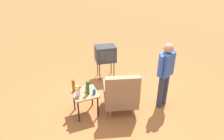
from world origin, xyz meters
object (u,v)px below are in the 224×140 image
object	(u,v)px
armchair	(121,94)
soda_can_blue	(94,92)
tv_on_stand	(105,54)
person_standing	(165,72)
side_table	(85,96)
bottle_wine_green	(88,88)
soda_can_red	(87,89)
bottle_tall_amber	(74,86)
flower_vase	(78,90)

from	to	relation	value
armchair	soda_can_blue	bearing A→B (deg)	-9.71
soda_can_blue	armchair	bearing A→B (deg)	170.29
tv_on_stand	person_standing	distance (m)	2.04
armchair	side_table	distance (m)	0.83
soda_can_blue	bottle_wine_green	size ratio (longest dim) A/B	0.38
armchair	bottle_wine_green	bearing A→B (deg)	-12.14
soda_can_red	bottle_wine_green	xyz separation A→B (m)	(0.00, 0.10, 0.10)
tv_on_stand	person_standing	bearing A→B (deg)	112.69
soda_can_red	bottle_tall_amber	xyz separation A→B (m)	(0.27, -0.12, 0.09)
side_table	bottle_wine_green	world-z (taller)	bottle_wine_green
armchair	tv_on_stand	bearing A→B (deg)	-98.72
person_standing	flower_vase	size ratio (longest dim) A/B	6.19
person_standing	armchair	bearing A→B (deg)	-9.20
soda_can_red	tv_on_stand	bearing A→B (deg)	-124.65
side_table	soda_can_blue	size ratio (longest dim) A/B	4.78
armchair	flower_vase	size ratio (longest dim) A/B	4.00
soda_can_blue	flower_vase	distance (m)	0.36
tv_on_stand	soda_can_red	world-z (taller)	tv_on_stand
soda_can_red	soda_can_blue	bearing A→B (deg)	128.04
person_standing	bottle_wine_green	world-z (taller)	person_standing
soda_can_red	flower_vase	world-z (taller)	flower_vase
flower_vase	tv_on_stand	bearing A→B (deg)	-128.29
bottle_wine_green	bottle_tall_amber	bearing A→B (deg)	-40.49
side_table	soda_can_blue	xyz separation A→B (m)	(-0.18, 0.13, 0.14)
soda_can_blue	soda_can_red	bearing A→B (deg)	-51.96
tv_on_stand	bottle_wine_green	xyz separation A→B (m)	(1.00, 1.55, -0.04)
person_standing	soda_can_red	bearing A→B (deg)	-13.62
person_standing	bottle_wine_green	xyz separation A→B (m)	(1.78, -0.33, -0.20)
armchair	bottle_wine_green	size ratio (longest dim) A/B	3.31
armchair	bottle_tall_amber	bearing A→B (deg)	-21.04
tv_on_stand	flower_vase	bearing A→B (deg)	51.71
flower_vase	person_standing	bearing A→B (deg)	170.54
side_table	soda_can_red	xyz separation A→B (m)	(-0.06, -0.03, 0.14)
side_table	flower_vase	bearing A→B (deg)	24.11
bottle_wine_green	person_standing	bearing A→B (deg)	169.58
person_standing	soda_can_red	size ratio (longest dim) A/B	13.44
flower_vase	soda_can_blue	bearing A→B (deg)	170.17
soda_can_red	person_standing	bearing A→B (deg)	166.38
person_standing	soda_can_blue	xyz separation A→B (m)	(1.66, -0.27, -0.29)
soda_can_blue	flower_vase	xyz separation A→B (m)	(0.34, -0.06, 0.09)
tv_on_stand	soda_can_blue	world-z (taller)	tv_on_stand
person_standing	soda_can_red	distance (m)	1.86
soda_can_red	soda_can_blue	xyz separation A→B (m)	(-0.12, 0.16, 0.00)
flower_vase	soda_can_red	bearing A→B (deg)	-155.89
bottle_tall_amber	soda_can_blue	bearing A→B (deg)	144.32
soda_can_blue	tv_on_stand	bearing A→B (deg)	-118.64
tv_on_stand	flower_vase	xyz separation A→B (m)	(1.22, 1.54, -0.05)
armchair	soda_can_red	distance (m)	0.79
armchair	side_table	xyz separation A→B (m)	(0.79, -0.24, 0.00)
soda_can_blue	bottle_wine_green	bearing A→B (deg)	-23.24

